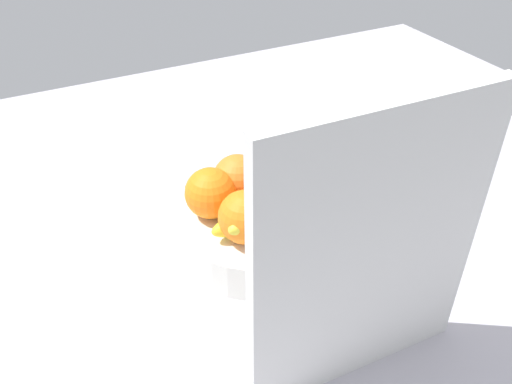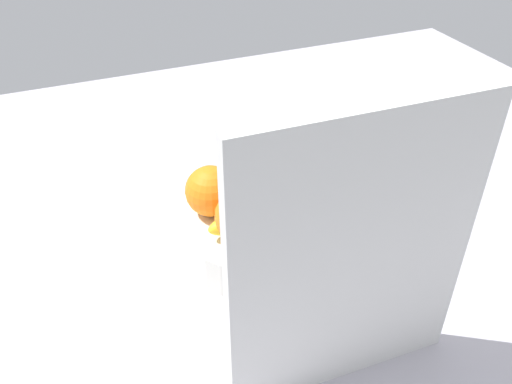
{
  "view_description": "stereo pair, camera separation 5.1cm",
  "coord_description": "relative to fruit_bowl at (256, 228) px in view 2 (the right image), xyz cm",
  "views": [
    {
      "loc": [
        28.36,
        61.06,
        56.68
      ],
      "look_at": [
        -0.91,
        2.98,
        9.95
      ],
      "focal_mm": 37.98,
      "sensor_mm": 36.0,
      "label": 1
    },
    {
      "loc": [
        23.72,
        63.17,
        56.68
      ],
      "look_at": [
        -0.91,
        2.98,
        9.95
      ],
      "focal_mm": 37.98,
      "sensor_mm": 36.0,
      "label": 2
    }
  ],
  "objects": [
    {
      "name": "banana_bunch",
      "position": [
        -0.09,
        3.46,
        6.08
      ],
      "size": [
        17.96,
        9.72,
        6.2
      ],
      "color": "yellow",
      "rests_on": "fruit_bowl"
    },
    {
      "name": "orange_front_right",
      "position": [
        6.07,
        -2.76,
        6.83
      ],
      "size": [
        7.72,
        7.72,
        7.72
      ],
      "primitive_type": "sphere",
      "color": "orange",
      "rests_on": "fruit_bowl"
    },
    {
      "name": "orange_front_left",
      "position": [
        0.47,
        -4.53,
        6.83
      ],
      "size": [
        7.72,
        7.72,
        7.72
      ],
      "primitive_type": "sphere",
      "color": "orange",
      "rests_on": "fruit_bowl"
    },
    {
      "name": "orange_back_left",
      "position": [
        -2.95,
        2.85,
        6.83
      ],
      "size": [
        7.72,
        7.72,
        7.72
      ],
      "primitive_type": "sphere",
      "color": "orange",
      "rests_on": "fruit_bowl"
    },
    {
      "name": "orange_center",
      "position": [
        3.96,
        4.47,
        6.83
      ],
      "size": [
        7.72,
        7.72,
        7.72
      ],
      "primitive_type": "sphere",
      "color": "orange",
      "rests_on": "fruit_bowl"
    },
    {
      "name": "ground_plane",
      "position": [
        0.91,
        -2.98,
        -4.48
      ],
      "size": [
        180.0,
        140.0,
        3.0
      ],
      "primitive_type": "cube",
      "color": "#AFABB7"
    },
    {
      "name": "fruit_bowl",
      "position": [
        0.0,
        0.0,
        0.0
      ],
      "size": [
        24.98,
        24.98,
        5.95
      ],
      "primitive_type": "cylinder",
      "color": "white",
      "rests_on": "ground_plane"
    },
    {
      "name": "orange_back_right",
      "position": [
        -6.04,
        -2.8,
        6.83
      ],
      "size": [
        7.72,
        7.72,
        7.72
      ],
      "primitive_type": "sphere",
      "color": "orange",
      "rests_on": "fruit_bowl"
    },
    {
      "name": "cutting_board",
      "position": [
        -0.44,
        25.82,
        15.02
      ],
      "size": [
        28.04,
        2.47,
        36.0
      ],
      "primitive_type": "cube",
      "rotation": [
        0.0,
        0.0,
        -0.02
      ],
      "color": "silver",
      "rests_on": "ground_plane"
    }
  ]
}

